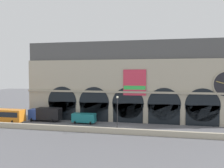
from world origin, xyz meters
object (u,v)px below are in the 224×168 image
Objects in this scene: box_truck_west at (46,114)px; bus_westmost at (1,115)px; street_lamp_quayside at (117,109)px; van_midwest at (84,118)px.

bus_westmost is at bearing -157.53° from box_truck_west.
street_lamp_quayside is (27.14, -2.90, 2.63)m from bus_westmost.
box_truck_west is (9.00, 3.72, -0.08)m from bus_westmost.
street_lamp_quayside is (18.14, -6.62, 2.71)m from box_truck_west.
bus_westmost is at bearing 173.90° from street_lamp_quayside.
bus_westmost is at bearing -170.28° from van_midwest.
street_lamp_quayside reaches higher than bus_westmost.
bus_westmost is 9.74m from box_truck_west.
bus_westmost is 27.42m from street_lamp_quayside.
box_truck_west is at bearing 176.75° from van_midwest.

